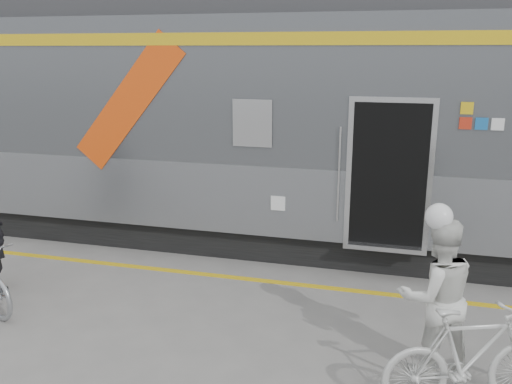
% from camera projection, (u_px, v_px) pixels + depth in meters
% --- Properties ---
extents(ground, '(90.00, 90.00, 0.00)m').
position_uv_depth(ground, '(174.00, 353.00, 6.09)').
color(ground, slate).
rests_on(ground, ground).
extents(train, '(24.00, 3.17, 4.10)m').
position_uv_depth(train, '(265.00, 123.00, 9.49)').
color(train, black).
rests_on(train, ground).
extents(safety_strip, '(24.00, 0.12, 0.01)m').
position_uv_depth(safety_strip, '(231.00, 277.00, 8.10)').
color(safety_strip, gold).
rests_on(safety_strip, ground).
extents(woman, '(0.99, 0.89, 1.69)m').
position_uv_depth(woman, '(436.00, 297.00, 5.57)').
color(woman, silver).
rests_on(woman, ground).
extents(bicycle_right, '(1.76, 1.05, 1.02)m').
position_uv_depth(bicycle_right, '(470.00, 358.00, 5.06)').
color(bicycle_right, beige).
rests_on(bicycle_right, ground).
extents(helmet_woman, '(0.27, 0.27, 0.27)m').
position_uv_depth(helmet_woman, '(445.00, 205.00, 5.32)').
color(helmet_woman, white).
rests_on(helmet_woman, woman).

